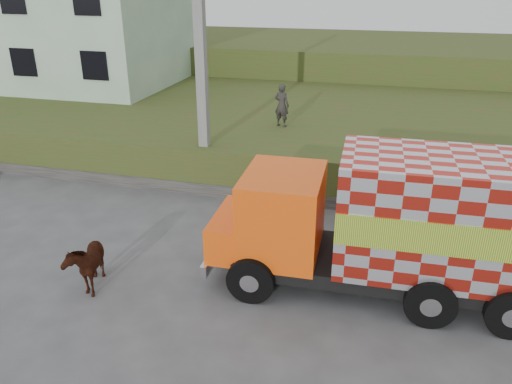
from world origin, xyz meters
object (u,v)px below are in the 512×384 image
(cargo_truck, at_px, (395,224))
(cow, at_px, (86,262))
(pedestrian, at_px, (282,105))
(utility_pole, at_px, (201,65))

(cargo_truck, relative_size, cow, 4.95)
(pedestrian, bearing_deg, cow, 90.55)
(utility_pole, distance_m, cargo_truck, 7.93)
(utility_pole, height_order, cow, utility_pole)
(cow, distance_m, pedestrian, 9.54)
(cow, xyz_separation_m, pedestrian, (2.56, 9.04, 1.65))
(utility_pole, height_order, cargo_truck, utility_pole)
(cargo_truck, distance_m, pedestrian, 8.51)
(utility_pole, distance_m, pedestrian, 3.91)
(utility_pole, relative_size, pedestrian, 5.14)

